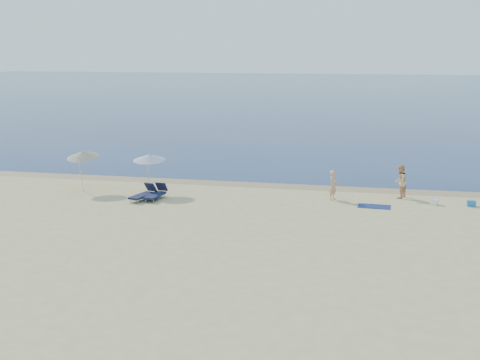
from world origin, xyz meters
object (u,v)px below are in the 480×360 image
person_right (400,181)px  blue_cooler (471,203)px  person_left (333,185)px  umbrella_near (149,157)px

person_right → blue_cooler: (3.55, -1.08, -0.76)m
person_left → blue_cooler: size_ratio=3.71×
person_left → person_right: (3.52, 1.16, 0.12)m
person_left → umbrella_near: umbrella_near is taller
person_left → person_right: bearing=-46.3°
person_left → blue_cooler: (7.06, 0.08, -0.65)m
person_right → person_left: bearing=-44.9°
person_left → person_right: person_right is taller
person_right → blue_cooler: person_right is taller
person_left → blue_cooler: 7.09m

